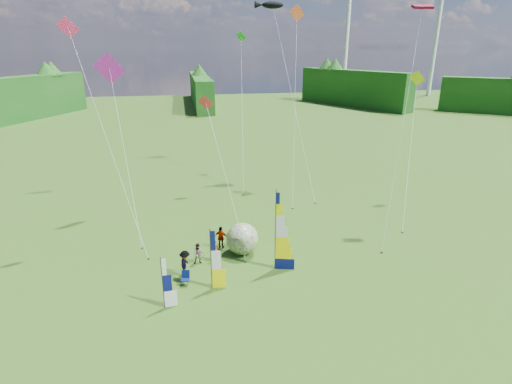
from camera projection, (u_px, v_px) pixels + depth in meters
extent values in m
plane|color=#3C6D1A|center=(285.00, 303.00, 23.22)|extent=(220.00, 220.00, 0.00)
sphere|color=#082AA2|center=(242.00, 239.00, 28.42)|extent=(2.92, 2.92, 2.30)
imported|color=#66594C|center=(215.00, 251.00, 27.48)|extent=(0.66, 0.60, 1.51)
imported|color=#66594C|center=(199.00, 254.00, 27.17)|extent=(0.76, 0.41, 1.51)
imported|color=#66594C|center=(185.00, 264.00, 25.59)|extent=(0.68, 1.25, 1.83)
imported|color=#66594C|center=(221.00, 238.00, 29.25)|extent=(1.09, 0.77, 1.71)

